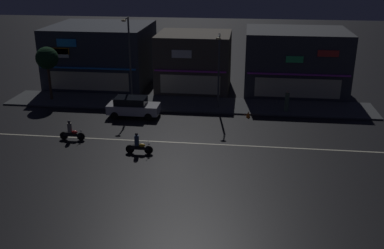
{
  "coord_description": "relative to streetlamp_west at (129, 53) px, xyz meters",
  "views": [
    {
      "loc": [
        5.12,
        -29.03,
        12.56
      ],
      "look_at": [
        1.35,
        1.44,
        0.91
      ],
      "focal_mm": 41.26,
      "sensor_mm": 36.0,
      "label": 1
    }
  ],
  "objects": [
    {
      "name": "motorcycle_lead",
      "position": [
        3.35,
        -11.12,
        -3.97
      ],
      "size": [
        1.9,
        0.6,
        1.52
      ],
      "rotation": [
        0.0,
        0.0,
        3.21
      ],
      "color": "black",
      "rests_on": "ground"
    },
    {
      "name": "storefront_right_block",
      "position": [
        5.22,
        5.25,
        -1.8
      ],
      "size": [
        7.14,
        6.58,
        5.62
      ],
      "color": "#4C443A",
      "rests_on": "ground"
    },
    {
      "name": "storefront_center_block",
      "position": [
        15.17,
        5.68,
        -1.58
      ],
      "size": [
        9.72,
        7.46,
        6.05
      ],
      "color": "#383A3F",
      "rests_on": "ground"
    },
    {
      "name": "street_tree",
      "position": [
        -7.55,
        -0.42,
        -0.62
      ],
      "size": [
        2.03,
        2.03,
        4.91
      ],
      "color": "#473323",
      "rests_on": "sidewalk_far"
    },
    {
      "name": "traffic_cone",
      "position": [
        10.75,
        -2.85,
        -4.33
      ],
      "size": [
        0.36,
        0.36,
        0.55
      ],
      "primitive_type": "cone",
      "color": "orange",
      "rests_on": "ground"
    },
    {
      "name": "parked_car_near_kerb",
      "position": [
        1.12,
        -3.78,
        -3.73
      ],
      "size": [
        4.3,
        1.98,
        1.67
      ],
      "color": "silver",
      "rests_on": "ground"
    },
    {
      "name": "ground_plane",
      "position": [
        5.22,
        -8.93,
        -4.6
      ],
      "size": [
        140.0,
        140.0,
        0.0
      ],
      "primitive_type": "plane",
      "color": "black"
    },
    {
      "name": "sidewalk_far",
      "position": [
        5.22,
        -0.16,
        -4.53
      ],
      "size": [
        33.16,
        4.38,
        0.14
      ],
      "primitive_type": "cube",
      "color": "#424447",
      "rests_on": "ground"
    },
    {
      "name": "pedestrian_on_sidewalk",
      "position": [
        14.0,
        -1.24,
        -3.61
      ],
      "size": [
        0.36,
        0.36,
        1.83
      ],
      "rotation": [
        0.0,
        0.0,
        5.4
      ],
      "color": "#4C664C",
      "rests_on": "sidewalk_far"
    },
    {
      "name": "storefront_left_block",
      "position": [
        -4.73,
        6.56,
        -1.58
      ],
      "size": [
        9.99,
        9.21,
        6.06
      ],
      "color": "#2D333D",
      "rests_on": "ground"
    },
    {
      "name": "motorcycle_following",
      "position": [
        -2.09,
        -9.36,
        -3.97
      ],
      "size": [
        1.9,
        0.6,
        1.52
      ],
      "rotation": [
        0.0,
        0.0,
        3.26
      ],
      "color": "black",
      "rests_on": "ground"
    },
    {
      "name": "streetlamp_mid",
      "position": [
        8.07,
        -1.09,
        -0.6
      ],
      "size": [
        0.44,
        1.64,
        6.47
      ],
      "color": "#47494C",
      "rests_on": "sidewalk_far"
    },
    {
      "name": "streetlamp_west",
      "position": [
        0.0,
        0.0,
        0.0
      ],
      "size": [
        0.44,
        1.64,
        7.62
      ],
      "color": "#47494C",
      "rests_on": "sidewalk_far"
    },
    {
      "name": "lane_divider_stripe",
      "position": [
        5.22,
        -8.93,
        -4.6
      ],
      "size": [
        31.5,
        0.16,
        0.01
      ],
      "primitive_type": "cube",
      "color": "beige",
      "rests_on": "ground"
    }
  ]
}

